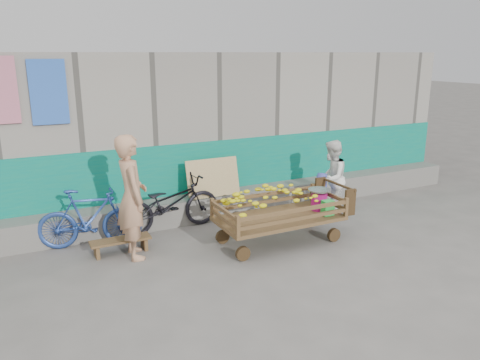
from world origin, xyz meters
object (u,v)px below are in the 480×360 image
banana_cart (277,206)px  vendor_man (132,197)px  bench (121,243)px  bicycle_blue (90,218)px  woman (331,178)px  bicycle_dark (169,204)px  child (321,195)px

banana_cart → vendor_man: vendor_man is taller
banana_cart → bench: banana_cart is taller
vendor_man → bicycle_blue: vendor_man is taller
woman → bicycle_dark: (-3.00, 0.55, -0.23)m
banana_cart → woman: (1.63, 0.76, 0.08)m
bench → bicycle_blue: (-0.37, 0.45, 0.31)m
woman → bicycle_dark: woman is taller
woman → bicycle_dark: bearing=-48.3°
child → bicycle_blue: size_ratio=0.53×
bench → bicycle_dark: size_ratio=0.49×
woman → child: bearing=-28.5°
bench → bicycle_dark: 1.18m
banana_cart → bicycle_dark: 1.91m
child → banana_cart: bearing=-0.4°
bench → bicycle_blue: bearing=129.3°
bicycle_blue → vendor_man: bearing=-126.6°
bench → child: (3.74, -0.01, 0.26)m
bicycle_blue → child: bearing=-82.1°
bicycle_dark → bicycle_blue: bearing=90.9°
child → bicycle_dark: 2.83m
bicycle_dark → child: bearing=-106.8°
banana_cart → bicycle_blue: bicycle_blue is taller
vendor_man → child: size_ratio=2.19×
child → bicycle_blue: 4.13m
banana_cart → child: bearing=27.4°
banana_cart → bicycle_dark: (-1.38, 1.31, -0.15)m
vendor_man → woman: (3.81, 0.24, -0.22)m
bench → vendor_man: vendor_man is taller
bench → woman: bearing=0.4°
vendor_man → child: bearing=-85.3°
woman → vendor_man: bearing=-34.4°
bicycle_dark → woman: bearing=-105.1°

